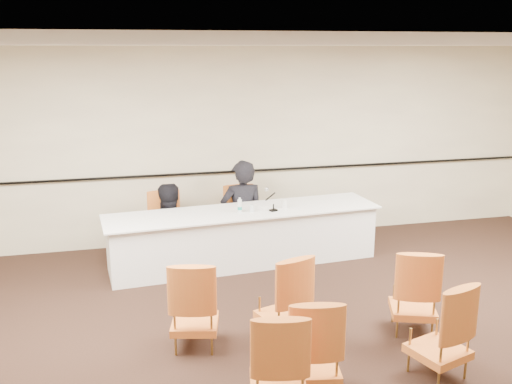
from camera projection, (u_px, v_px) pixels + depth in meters
floor at (330, 369)px, 5.43m from camera, size 10.00×10.00×0.00m
ceiling at (342, 45)px, 4.69m from camera, size 10.00×10.00×0.00m
wall_back at (240, 145)px, 8.82m from camera, size 10.00×0.04×3.00m
wall_rail at (241, 171)px, 8.88m from camera, size 9.80×0.04×0.03m
panel_table at (244, 237)px, 8.02m from camera, size 3.91×1.20×0.77m
panelist_main at (242, 220)px, 8.57m from camera, size 0.67×0.44×1.83m
panelist_main_chair at (242, 219)px, 8.57m from camera, size 0.54×0.54×0.95m
panelist_second at (167, 238)px, 8.26m from camera, size 0.96×0.87×1.62m
panelist_second_chair at (167, 226)px, 8.22m from camera, size 0.54×0.54×0.95m
papers at (273, 208)px, 8.06m from camera, size 0.34×0.28×0.00m
microphone at (273, 200)px, 7.87m from camera, size 0.18×0.25×0.31m
water_bottle at (240, 205)px, 7.82m from camera, size 0.07×0.07×0.21m
drinking_glass at (252, 208)px, 7.86m from camera, size 0.08×0.08×0.10m
coffee_cup at (284, 204)px, 8.03m from camera, size 0.11×0.11×0.13m
aud_chair_front_left at (194, 303)px, 5.74m from camera, size 0.60×0.60×0.95m
aud_chair_front_mid at (284, 297)px, 5.89m from camera, size 0.63×0.63×0.95m
aud_chair_front_right at (414, 290)px, 6.06m from camera, size 0.64×0.64×0.95m
aud_chair_back_left at (278, 361)px, 4.69m from camera, size 0.59×0.59×0.95m
aud_chair_back_mid at (313, 345)px, 4.93m from camera, size 0.58×0.58×0.95m
aud_chair_back_right at (440, 329)px, 5.22m from camera, size 0.63×0.63×0.95m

